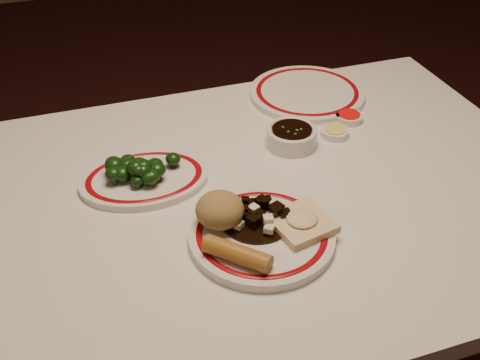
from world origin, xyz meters
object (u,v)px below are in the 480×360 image
object	(u,v)px
main_plate	(262,235)
fried_wonton	(302,222)
broccoli_pile	(137,169)
dining_table	(269,223)
spring_roll	(237,254)
soy_bowl	(292,137)
stirfry_heap	(261,215)
broccoli_plate	(145,179)
rice_mound	(220,210)

from	to	relation	value
main_plate	fried_wonton	distance (m)	0.08
fried_wonton	broccoli_pile	bearing A→B (deg)	135.38
fried_wonton	broccoli_pile	distance (m)	0.35
dining_table	spring_roll	distance (m)	0.27
fried_wonton	soy_bowl	xyz separation A→B (m)	(0.10, 0.28, -0.01)
stirfry_heap	broccoli_pile	bearing A→B (deg)	132.53
fried_wonton	soy_bowl	bearing A→B (deg)	70.48
stirfry_heap	soy_bowl	distance (m)	0.29
main_plate	soy_bowl	bearing A→B (deg)	57.66
spring_roll	fried_wonton	size ratio (longest dim) A/B	1.01
broccoli_plate	soy_bowl	bearing A→B (deg)	5.52
stirfry_heap	broccoli_plate	distance (m)	0.27
rice_mound	fried_wonton	distance (m)	0.15
spring_roll	soy_bowl	world-z (taller)	spring_roll
dining_table	spring_roll	size ratio (longest dim) A/B	9.99
broccoli_plate	broccoli_pile	size ratio (longest dim) A/B	1.72
fried_wonton	soy_bowl	world-z (taller)	fried_wonton
dining_table	broccoli_plate	size ratio (longest dim) A/B	4.43
fried_wonton	dining_table	bearing A→B (deg)	91.20
rice_mound	dining_table	bearing A→B (deg)	34.20
dining_table	broccoli_plate	distance (m)	0.27
main_plate	spring_roll	bearing A→B (deg)	-139.76
dining_table	spring_roll	bearing A→B (deg)	-124.99
spring_roll	broccoli_pile	distance (m)	0.31
main_plate	spring_roll	distance (m)	0.09
spring_roll	broccoli_pile	size ratio (longest dim) A/B	0.76
rice_mound	broccoli_pile	distance (m)	0.22
rice_mound	fried_wonton	xyz separation A→B (m)	(0.14, -0.06, -0.02)
fried_wonton	broccoli_pile	size ratio (longest dim) A/B	0.76
dining_table	stirfry_heap	size ratio (longest dim) A/B	9.28
rice_mound	broccoli_plate	distance (m)	0.22
spring_roll	fried_wonton	xyz separation A→B (m)	(0.14, 0.05, -0.01)
dining_table	stirfry_heap	world-z (taller)	stirfry_heap
broccoli_pile	soy_bowl	bearing A→B (deg)	5.65
broccoli_pile	rice_mound	bearing A→B (deg)	-59.23
dining_table	soy_bowl	bearing A→B (deg)	52.69
stirfry_heap	broccoli_plate	xyz separation A→B (m)	(-0.17, 0.21, -0.02)
main_plate	stirfry_heap	xyz separation A→B (m)	(0.01, 0.03, 0.02)
dining_table	spring_roll	xyz separation A→B (m)	(-0.13, -0.19, 0.13)
rice_mound	broccoli_plate	size ratio (longest dim) A/B	0.32
dining_table	main_plate	xyz separation A→B (m)	(-0.07, -0.14, 0.10)
main_plate	broccoli_plate	bearing A→B (deg)	124.36
stirfry_heap	broccoli_plate	size ratio (longest dim) A/B	0.48
main_plate	fried_wonton	xyz separation A→B (m)	(0.07, -0.01, 0.02)
rice_mound	broccoli_pile	world-z (taller)	rice_mound
rice_mound	spring_roll	bearing A→B (deg)	-90.92
spring_roll	fried_wonton	distance (m)	0.15
spring_roll	stirfry_heap	xyz separation A→B (m)	(0.08, 0.09, -0.01)
broccoli_pile	fried_wonton	bearing A→B (deg)	-44.62
fried_wonton	broccoli_plate	bearing A→B (deg)	133.61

